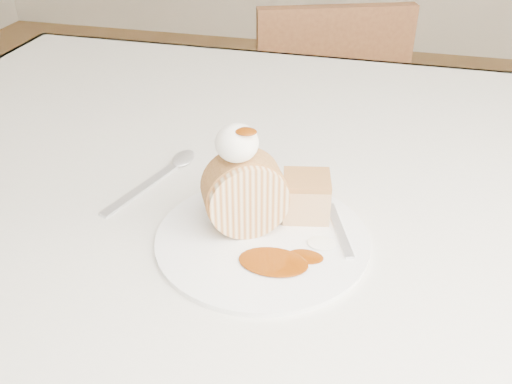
# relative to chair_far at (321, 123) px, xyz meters

# --- Properties ---
(table) EXTENTS (1.40, 0.90, 0.75)m
(table) POSITION_rel_chair_far_xyz_m (0.08, -0.74, 0.20)
(table) COLOR beige
(table) RESTS_ON ground
(chair_far) EXTENTS (0.48, 0.48, 0.80)m
(chair_far) POSITION_rel_chair_far_xyz_m (0.00, 0.00, 0.00)
(chair_far) COLOR brown
(chair_far) RESTS_ON ground
(plate) EXTENTS (0.29, 0.29, 0.01)m
(plate) POSITION_rel_chair_far_xyz_m (0.05, -0.93, 0.30)
(plate) COLOR white
(plate) RESTS_ON table
(roulade_slice) EXTENTS (0.10, 0.09, 0.09)m
(roulade_slice) POSITION_rel_chair_far_xyz_m (0.03, -0.92, 0.34)
(roulade_slice) COLOR beige
(roulade_slice) RESTS_ON plate
(cake_chunk) EXTENTS (0.06, 0.06, 0.05)m
(cake_chunk) POSITION_rel_chair_far_xyz_m (0.09, -0.87, 0.32)
(cake_chunk) COLOR #AC7741
(cake_chunk) RESTS_ON plate
(whipped_cream) EXTENTS (0.05, 0.05, 0.04)m
(whipped_cream) POSITION_rel_chair_far_xyz_m (0.02, -0.92, 0.41)
(whipped_cream) COLOR white
(whipped_cream) RESTS_ON roulade_slice
(caramel_drizzle) EXTENTS (0.02, 0.02, 0.01)m
(caramel_drizzle) POSITION_rel_chair_far_xyz_m (0.04, -0.93, 0.43)
(caramel_drizzle) COLOR #6C2C04
(caramel_drizzle) RESTS_ON whipped_cream
(caramel_pool) EXTENTS (0.08, 0.06, 0.00)m
(caramel_pool) POSITION_rel_chair_far_xyz_m (0.08, -0.97, 0.30)
(caramel_pool) COLOR #6C2C04
(caramel_pool) RESTS_ON plate
(fork) EXTENTS (0.07, 0.14, 0.00)m
(fork) POSITION_rel_chair_far_xyz_m (0.14, -0.90, 0.30)
(fork) COLOR silver
(fork) RESTS_ON plate
(spoon) EXTENTS (0.08, 0.17, 0.00)m
(spoon) POSITION_rel_chair_far_xyz_m (-0.12, -0.87, 0.30)
(spoon) COLOR silver
(spoon) RESTS_ON table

